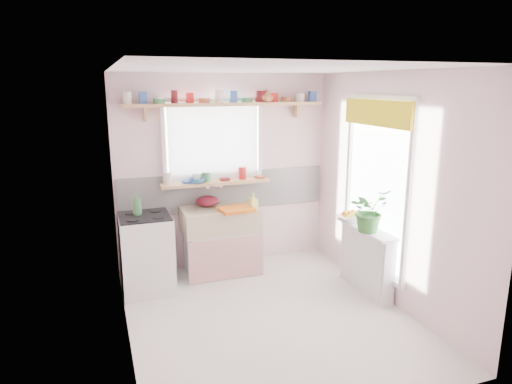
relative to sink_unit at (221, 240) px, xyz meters
name	(u,v)px	position (x,y,z in m)	size (l,w,h in m)	color
room	(294,169)	(0.81, -0.43, 0.94)	(3.20, 3.20, 3.20)	silver
sink_unit	(221,240)	(0.00, 0.00, 0.00)	(0.95, 0.65, 1.11)	white
cooker	(147,253)	(-0.95, -0.24, 0.03)	(0.58, 0.58, 0.93)	white
radiator_ledge	(366,258)	(1.45, -1.09, -0.03)	(0.22, 0.95, 0.78)	white
windowsill	(216,183)	(0.00, 0.19, 0.71)	(1.40, 0.22, 0.04)	tan
pine_shelf	(226,104)	(0.15, 0.18, 1.69)	(2.52, 0.24, 0.04)	tan
shelf_crockery	(226,98)	(0.15, 0.18, 1.76)	(2.47, 0.11, 0.12)	silver
sill_crockery	(212,177)	(-0.05, 0.19, 0.78)	(1.35, 0.11, 0.12)	silver
dish_tray	(236,209)	(0.15, -0.19, 0.44)	(0.40, 0.30, 0.04)	orange
colander	(207,201)	(-0.13, 0.15, 0.48)	(0.29, 0.29, 0.13)	#560E1C
jade_plant	(369,210)	(1.36, -1.22, 0.58)	(0.43, 0.38, 0.48)	#306D2B
fruit_bowl	(349,219)	(1.36, -0.83, 0.38)	(0.28, 0.28, 0.07)	silver
herb_pot	(376,220)	(1.48, -1.19, 0.45)	(0.11, 0.07, 0.21)	#2A6A2C
soap_bottle_sink	(253,201)	(0.37, -0.19, 0.52)	(0.09, 0.09, 0.21)	#DEE063
sill_cup	(197,177)	(-0.22, 0.25, 0.78)	(0.14, 0.14, 0.11)	white
sill_bowl	(196,181)	(-0.26, 0.13, 0.76)	(0.20, 0.20, 0.06)	#336AA6
shelf_vase	(267,96)	(0.67, 0.12, 1.79)	(0.15, 0.15, 0.16)	#AD6235
cooker_bottle	(137,204)	(-1.02, -0.19, 0.62)	(0.10, 0.10, 0.26)	#3E7C43
fruit	(350,214)	(1.37, -0.82, 0.44)	(0.20, 0.14, 0.10)	orange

